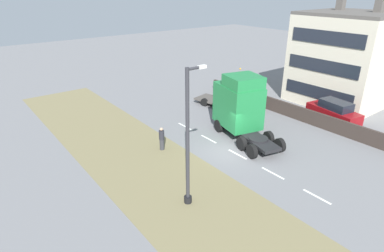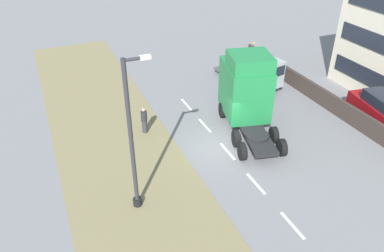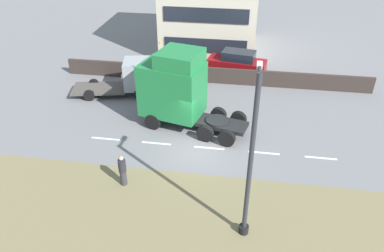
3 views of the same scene
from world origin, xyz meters
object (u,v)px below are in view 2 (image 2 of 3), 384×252
(flatbed_truck, at_px, (260,73))
(parked_car, at_px, (380,109))
(lamp_post, at_px, (133,147))
(lorry_cab, at_px, (246,90))
(pedestrian, at_px, (144,121))

(flatbed_truck, xyz_separation_m, parked_car, (4.59, -7.45, -0.38))
(lamp_post, bearing_deg, flatbed_truck, 35.15)
(lamp_post, bearing_deg, lorry_cab, 28.40)
(lorry_cab, relative_size, pedestrian, 3.97)
(parked_car, relative_size, pedestrian, 2.76)
(flatbed_truck, bearing_deg, lamp_post, 23.51)
(parked_car, bearing_deg, lorry_cab, 167.36)
(lorry_cab, relative_size, lamp_post, 0.92)
(parked_car, bearing_deg, pedestrian, 171.13)
(parked_car, distance_m, lamp_post, 17.12)
(lamp_post, bearing_deg, parked_car, 4.15)
(flatbed_truck, distance_m, lamp_post, 15.21)
(lorry_cab, height_order, pedestrian, lorry_cab)
(parked_car, height_order, pedestrian, parked_car)
(lorry_cab, bearing_deg, flatbed_truck, 61.40)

